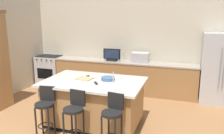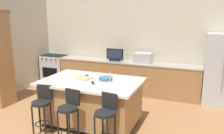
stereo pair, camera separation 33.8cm
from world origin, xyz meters
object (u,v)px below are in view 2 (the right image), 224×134
(microwave, at_px, (143,58))
(bar_stool_right, at_px, (106,117))
(kitchen_island, at_px, (92,102))
(tv_monitor, at_px, (115,55))
(refrigerator, at_px, (224,70))
(range_oven, at_px, (55,69))
(bar_stool_center, at_px, (69,113))
(cell_phone, at_px, (86,76))
(bar_stool_left, at_px, (42,106))
(cutting_board, at_px, (83,78))
(tv_remote, at_px, (93,83))
(fruit_bowl, at_px, (106,79))

(microwave, distance_m, bar_stool_right, 3.05)
(kitchen_island, xyz_separation_m, tv_monitor, (-0.33, 2.16, 0.60))
(kitchen_island, relative_size, refrigerator, 1.12)
(range_oven, relative_size, bar_stool_center, 0.95)
(range_oven, height_order, bar_stool_right, bar_stool_right)
(cell_phone, bearing_deg, bar_stool_right, -54.80)
(refrigerator, relative_size, bar_stool_left, 1.88)
(tv_monitor, relative_size, bar_stool_right, 0.52)
(kitchen_island, bearing_deg, bar_stool_right, -50.16)
(range_oven, bearing_deg, microwave, 0.02)
(refrigerator, xyz_separation_m, range_oven, (-5.02, 0.06, -0.43))
(kitchen_island, distance_m, refrigerator, 3.37)
(bar_stool_left, relative_size, cell_phone, 6.36)
(microwave, distance_m, cutting_board, 2.27)
(cell_phone, bearing_deg, tv_monitor, 86.47)
(tv_monitor, xyz_separation_m, tv_remote, (0.45, -2.33, -0.13))
(microwave, xyz_separation_m, bar_stool_right, (0.17, -3.01, -0.46))
(tv_monitor, relative_size, bar_stool_center, 0.51)
(refrigerator, bearing_deg, kitchen_island, -139.93)
(tv_monitor, bearing_deg, microwave, 3.57)
(microwave, height_order, cell_phone, microwave)
(bar_stool_right, bearing_deg, cutting_board, 144.53)
(tv_remote, bearing_deg, bar_stool_left, -176.66)
(cell_phone, bearing_deg, tv_remote, -54.86)
(refrigerator, height_order, tv_remote, refrigerator)
(refrigerator, distance_m, tv_monitor, 2.90)
(refrigerator, relative_size, cell_phone, 11.95)
(cutting_board, bearing_deg, range_oven, 136.13)
(bar_stool_center, relative_size, bar_stool_right, 1.01)
(tv_remote, distance_m, cutting_board, 0.42)
(fruit_bowl, bearing_deg, microwave, 83.44)
(refrigerator, height_order, bar_stool_right, refrigerator)
(kitchen_island, distance_m, fruit_bowl, 0.57)
(range_oven, height_order, microwave, microwave)
(bar_stool_left, bearing_deg, bar_stool_right, -9.64)
(kitchen_island, distance_m, range_oven, 3.31)
(refrigerator, relative_size, bar_stool_right, 1.83)
(bar_stool_right, bearing_deg, refrigerator, 65.73)
(bar_stool_center, height_order, fruit_bowl, fruit_bowl)
(fruit_bowl, relative_size, cell_phone, 1.84)
(range_oven, bearing_deg, bar_stool_right, -43.88)
(kitchen_island, xyz_separation_m, refrigerator, (2.56, 2.15, 0.42))
(range_oven, xyz_separation_m, microwave, (2.96, 0.00, 0.59))
(bar_stool_right, bearing_deg, tv_monitor, 117.08)
(tv_monitor, bearing_deg, bar_stool_right, -71.36)
(tv_monitor, relative_size, cell_phone, 3.36)
(tv_monitor, distance_m, bar_stool_left, 2.99)
(kitchen_island, height_order, refrigerator, refrigerator)
(tv_monitor, relative_size, bar_stool_left, 0.53)
(refrigerator, xyz_separation_m, bar_stool_center, (-2.56, -3.03, -0.30))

